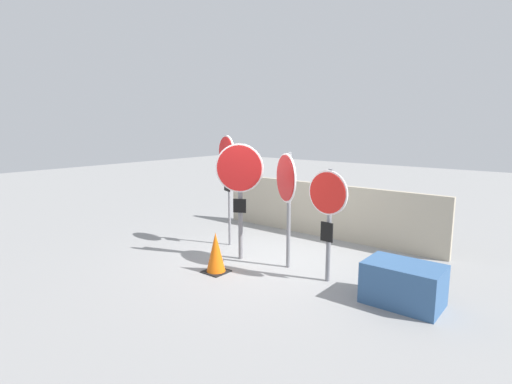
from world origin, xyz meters
TOP-DOWN VIEW (x-y plane):
  - ground_plane at (0.00, 0.00)m, footprint 40.00×40.00m
  - fence_back at (0.00, 2.19)m, footprint 5.66×0.12m
  - stop_sign_0 at (-1.30, 0.24)m, footprint 0.69×0.30m
  - stop_sign_1 at (-0.46, -0.32)m, footprint 0.84×0.46m
  - stop_sign_2 at (0.50, -0.12)m, footprint 0.75×0.52m
  - stop_sign_3 at (1.43, -0.26)m, footprint 0.74×0.16m
  - traffic_cone_0 at (-0.35, -1.11)m, footprint 0.41×0.41m
  - storage_crate at (2.74, -0.31)m, footprint 1.10×0.73m

SIDE VIEW (x-z plane):
  - ground_plane at x=0.00m, z-range 0.00..0.00m
  - storage_crate at x=2.74m, z-range 0.00..0.63m
  - traffic_cone_0 at x=-0.35m, z-range 0.00..0.73m
  - fence_back at x=0.00m, z-range 0.00..1.28m
  - stop_sign_3 at x=1.43m, z-range 0.37..2.30m
  - stop_sign_2 at x=0.50m, z-range 0.47..2.62m
  - stop_sign_1 at x=-0.46m, z-range 0.45..2.74m
  - stop_sign_0 at x=-1.30m, z-range 0.61..3.03m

